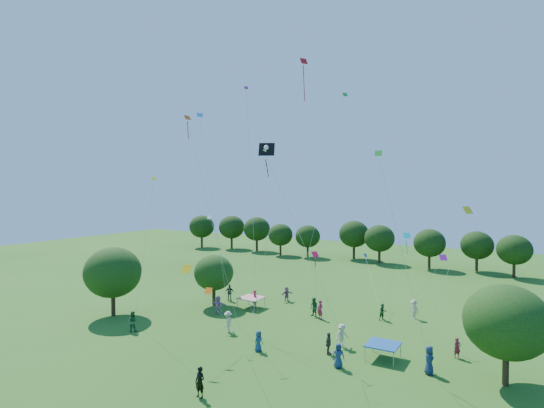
{
  "coord_description": "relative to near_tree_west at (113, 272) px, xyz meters",
  "views": [
    {
      "loc": [
        15.93,
        -13.21,
        12.1
      ],
      "look_at": [
        0.0,
        14.0,
        11.0
      ],
      "focal_mm": 28.0,
      "sensor_mm": 36.0,
      "label": 1
    }
  ],
  "objects": [
    {
      "name": "near_tree_west",
      "position": [
        0.0,
        0.0,
        0.0
      ],
      "size": [
        5.34,
        5.34,
        6.58
      ],
      "color": "#422B19",
      "rests_on": "ground"
    },
    {
      "name": "near_tree_north",
      "position": [
        6.11,
        7.66,
        -0.73
      ],
      "size": [
        4.09,
        4.09,
        5.29
      ],
      "color": "#422B19",
      "rests_on": "ground"
    },
    {
      "name": "near_tree_east",
      "position": [
        32.83,
        2.51,
        -0.21
      ],
      "size": [
        5.06,
        5.06,
        6.24
      ],
      "color": "#422B19",
      "rests_on": "ground"
    },
    {
      "name": "treeline",
      "position": [
        15.73,
        41.67,
        -0.08
      ],
      "size": [
        88.01,
        8.77,
        6.77
      ],
      "color": "#422B19",
      "rests_on": "ground"
    },
    {
      "name": "tent_red_stripe",
      "position": [
        9.95,
        8.87,
        -3.13
      ],
      "size": [
        2.2,
        2.2,
        1.1
      ],
      "color": "red",
      "rests_on": "ground"
    },
    {
      "name": "tent_blue",
      "position": [
        25.17,
        2.74,
        -3.13
      ],
      "size": [
        2.2,
        2.2,
        1.1
      ],
      "color": "#15468E",
      "rests_on": "ground"
    },
    {
      "name": "man_in_black",
      "position": [
        17.54,
        -8.19,
        -3.28
      ],
      "size": [
        0.68,
        0.44,
        1.79
      ],
      "primitive_type": "imported",
      "rotation": [
        0.0,
        0.0,
        -0.02
      ],
      "color": "black",
      "rests_on": "ground"
    },
    {
      "name": "crowd_person_0",
      "position": [
        22.97,
        -0.27,
        -3.34
      ],
      "size": [
        0.93,
        0.8,
        1.67
      ],
      "primitive_type": "imported",
      "rotation": [
        0.0,
        0.0,
        0.53
      ],
      "color": "navy",
      "rests_on": "ground"
    },
    {
      "name": "crowd_person_1",
      "position": [
        10.21,
        9.2,
        -3.29
      ],
      "size": [
        0.78,
        0.74,
        1.77
      ],
      "primitive_type": "imported",
      "rotation": [
        0.0,
        0.0,
        2.46
      ],
      "color": "maroon",
      "rests_on": "ground"
    },
    {
      "name": "crowd_person_2",
      "position": [
        22.67,
        11.62,
        -3.4
      ],
      "size": [
        0.81,
        0.84,
        1.54
      ],
      "primitive_type": "imported",
      "rotation": [
        0.0,
        0.0,
        0.84
      ],
      "color": "#204C21",
      "rests_on": "ground"
    },
    {
      "name": "crowd_person_3",
      "position": [
        21.82,
        3.4,
        -3.28
      ],
      "size": [
        1.06,
        1.27,
        1.79
      ],
      "primitive_type": "imported",
      "rotation": [
        0.0,
        0.0,
        1.02
      ],
      "color": "beige",
      "rests_on": "ground"
    },
    {
      "name": "crowd_person_4",
      "position": [
        6.43,
        10.01,
        -3.28
      ],
      "size": [
        1.15,
        0.81,
        1.79
      ],
      "primitive_type": "imported",
      "rotation": [
        0.0,
        0.0,
        3.49
      ],
      "color": "#464238",
      "rests_on": "ground"
    },
    {
      "name": "crowd_person_5",
      "position": [
        8.36,
        5.48,
        -3.29
      ],
      "size": [
        1.67,
        0.68,
        1.76
      ],
      "primitive_type": "imported",
      "rotation": [
        0.0,
        0.0,
        3.2
      ],
      "color": "#A964AC",
      "rests_on": "ground"
    },
    {
      "name": "crowd_person_6",
      "position": [
        28.46,
        1.83,
        -3.24
      ],
      "size": [
        0.82,
        1.04,
        1.85
      ],
      "primitive_type": "imported",
      "rotation": [
        0.0,
        0.0,
        1.98
      ],
      "color": "navy",
      "rests_on": "ground"
    },
    {
      "name": "crowd_person_7",
      "position": [
        17.53,
        8.98,
        -3.29
      ],
      "size": [
        0.77,
        0.65,
        1.77
      ],
      "primitive_type": "imported",
      "rotation": [
        0.0,
        0.0,
        5.88
      ],
      "color": "#9C1C43",
      "rests_on": "ground"
    },
    {
      "name": "crowd_person_8",
      "position": [
        5.14,
        -2.22,
        -3.3
      ],
      "size": [
        0.97,
        0.82,
        1.74
      ],
      "primitive_type": "imported",
      "rotation": [
        0.0,
        0.0,
        3.64
      ],
      "color": "#265A32",
      "rests_on": "ground"
    },
    {
      "name": "crowd_person_9",
      "position": [
        25.04,
        13.5,
        -3.27
      ],
      "size": [
        1.25,
        1.12,
        1.79
      ],
      "primitive_type": "imported",
      "rotation": [
        0.0,
        0.0,
        5.64
      ],
      "color": "#C1AD9A",
      "rests_on": "ground"
    },
    {
      "name": "crowd_person_10",
      "position": [
        21.5,
        1.55,
        -3.36
      ],
      "size": [
        0.5,
        0.98,
        1.62
      ],
      "primitive_type": "imported",
      "rotation": [
        0.0,
        0.0,
        1.64
      ],
      "color": "#443F36",
      "rests_on": "ground"
    },
    {
      "name": "crowd_person_11",
      "position": [
        11.87,
        12.96,
        -3.38
      ],
      "size": [
        1.19,
        1.54,
        1.58
      ],
      "primitive_type": "imported",
      "rotation": [
        0.0,
        0.0,
        1.05
      ],
      "color": "#874E71",
      "rests_on": "ground"
    },
    {
      "name": "crowd_person_12",
      "position": [
        16.74,
        -0.53,
        -3.4
      ],
      "size": [
        0.6,
        0.84,
        1.54
      ],
      "primitive_type": "imported",
      "rotation": [
        0.0,
        0.0,
        1.3
      ],
      "color": "navy",
      "rests_on": "ground"
    },
    {
      "name": "crowd_person_13",
      "position": [
        29.72,
        5.57,
        -3.43
      ],
      "size": [
        0.64,
        0.63,
        1.47
      ],
      "primitive_type": "imported",
      "rotation": [
        0.0,
        0.0,
        0.74
      ],
      "color": "maroon",
      "rests_on": "ground"
    },
    {
      "name": "crowd_person_14",
      "position": [
        16.72,
        9.39,
        -3.26
      ],
      "size": [
        1.01,
        0.78,
        1.81
      ],
      "primitive_type": "imported",
      "rotation": [
        0.0,
        0.0,
        5.91
      ],
      "color": "#25582E",
      "rests_on": "ground"
    },
    {
      "name": "crowd_person_15",
      "position": [
        12.28,
        1.71,
        -3.27
      ],
      "size": [
        0.75,
        1.25,
        1.79
      ],
      "primitive_type": "imported",
      "rotation": [
        0.0,
        0.0,
        4.91
      ],
      "color": "beige",
      "rests_on": "ground"
    },
    {
      "name": "pirate_kite",
      "position": [
        18.84,
        -2.56,
        10.24
      ],
      "size": [
        6.04,
        2.04,
        13.94
      ],
      "color": "black"
    },
    {
      "name": "red_high_kite",
      "position": [
        16.59,
        5.55,
        14.53
      ],
      "size": [
        2.42,
        5.59,
        22.22
      ],
      "color": "red"
    },
    {
      "name": "small_kite_0",
      "position": [
        20.65,
        1.07,
        2.35
      ],
      "size": [
        0.59,
        1.53,
        6.29
      ],
      "color": "#E70D40"
    },
    {
      "name": "small_kite_1",
      "position": [
        13.89,
        -2.54,
        0.15
      ],
      "size": [
        1.85,
        1.87,
        3.55
      ],
      "color": "#FF630D"
    },
    {
      "name": "small_kite_2",
      "position": [
        6.3,
        -1.38,
        5.39
      ],
      "size": [
        3.62,
        1.21,
        11.82
      ],
      "color": "#D0D112"
    },
    {
      "name": "small_kite_3",
      "position": [
        16.34,
        14.52,
        11.71
      ],
      "size": [
        3.63,
        4.37,
        20.98
      ],
      "color": "#1B952C"
    },
    {
      "name": "small_kite_4",
      "position": [
        8.34,
        3.88,
        10.42
      ],
      "size": [
        1.34,
        3.04,
        17.79
      ],
      "color": "blue"
    },
    {
      "name": "small_kite_5",
      "position": [
        13.67,
        3.1,
        9.58
      ],
      "size": [
        2.48,
        1.95,
        19.7
      ],
      "color": "#9D1A86"
    },
    {
      "name": "small_kite_6",
      "position": [
        11.93,
        1.36,
        3.3
      ],
      "size": [
        4.71,
        0.67,
        8.58
      ],
      "color": "silver"
    },
    {
      "name": "small_kite_7",
      "position": [
        25.11,
        8.8,
        3.09
      ],
      "size": [
        3.03,
        2.55,
        7.23
      ],
      "color": "#0ED0D4"
    },
    {
      "name": "small_kite_8",
      "position": [
        12.25,
        -1.81,
        9.45
      ],
      "size": [
        4.36,
        1.31,
        16.48
      ],
      "color": "#B9420A"
    },
    {
      "name": "small_kite_9",
      "position": [
        13.04,
        -3.75,
        1.72
      ],
      "size": [
        2.96,
        2.91,
        5.34
      ],
      "color": "yellow"
    },
    {
      "name": "small_kite_10",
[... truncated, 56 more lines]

